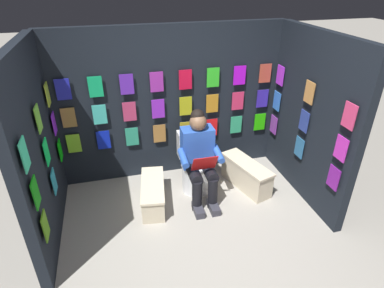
{
  "coord_description": "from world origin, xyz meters",
  "views": [
    {
      "loc": [
        0.76,
        2.25,
        2.67
      ],
      "look_at": [
        -0.08,
        -0.96,
        0.85
      ],
      "focal_mm": 30.13,
      "sensor_mm": 36.0,
      "label": 1
    }
  ],
  "objects_px": {
    "comic_longbox_far": "(246,174)",
    "toilet": "(195,166)",
    "comic_longbox_near": "(153,194)",
    "person_reading": "(200,157)"
  },
  "relations": [
    {
      "from": "comic_longbox_far",
      "to": "toilet",
      "type": "bearing_deg",
      "value": -31.09
    },
    {
      "from": "toilet",
      "to": "comic_longbox_near",
      "type": "relative_size",
      "value": 0.95
    },
    {
      "from": "comic_longbox_near",
      "to": "comic_longbox_far",
      "type": "relative_size",
      "value": 0.95
    },
    {
      "from": "comic_longbox_near",
      "to": "person_reading",
      "type": "bearing_deg",
      "value": -171.2
    },
    {
      "from": "person_reading",
      "to": "comic_longbox_near",
      "type": "distance_m",
      "value": 0.75
    },
    {
      "from": "comic_longbox_near",
      "to": "comic_longbox_far",
      "type": "distance_m",
      "value": 1.29
    },
    {
      "from": "toilet",
      "to": "comic_longbox_far",
      "type": "bearing_deg",
      "value": 166.15
    },
    {
      "from": "person_reading",
      "to": "comic_longbox_far",
      "type": "xyz_separation_m",
      "value": [
        -0.68,
        -0.05,
        -0.41
      ]
    },
    {
      "from": "person_reading",
      "to": "comic_longbox_far",
      "type": "bearing_deg",
      "value": -175.1
    },
    {
      "from": "toilet",
      "to": "comic_longbox_near",
      "type": "xyz_separation_m",
      "value": [
        0.61,
        0.23,
        -0.17
      ]
    }
  ]
}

